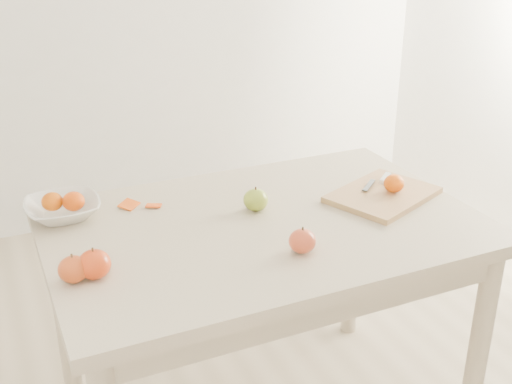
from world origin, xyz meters
name	(u,v)px	position (x,y,z in m)	size (l,w,h in m)	color
table	(263,252)	(0.00, 0.00, 0.65)	(1.20, 0.80, 0.75)	#C5B395
cutting_board	(383,195)	(0.40, 0.00, 0.76)	(0.32, 0.23, 0.02)	tan
board_tangerine	(394,183)	(0.43, -0.01, 0.80)	(0.06, 0.06, 0.05)	#DE4C07
fruit_bowl	(63,209)	(-0.51, 0.26, 0.78)	(0.21, 0.21, 0.05)	white
bowl_tangerine_near	(52,202)	(-0.53, 0.27, 0.80)	(0.06, 0.06, 0.05)	#DA5F07
bowl_tangerine_far	(74,201)	(-0.48, 0.24, 0.80)	(0.06, 0.06, 0.06)	#D15007
orange_peel_a	(129,206)	(-0.32, 0.25, 0.75)	(0.06, 0.04, 0.00)	#CE490E
orange_peel_b	(154,206)	(-0.26, 0.22, 0.75)	(0.04, 0.04, 0.00)	#DC4A0F
paring_knife	(383,179)	(0.45, 0.07, 0.78)	(0.16, 0.10, 0.01)	white
apple_green	(256,200)	(0.01, 0.08, 0.78)	(0.07, 0.07, 0.07)	olive
apple_red_d	(73,269)	(-0.54, -0.11, 0.78)	(0.07, 0.07, 0.06)	#8C0A02
apple_red_b	(94,264)	(-0.49, -0.11, 0.79)	(0.08, 0.08, 0.07)	#910502
apple_red_e	(302,241)	(0.02, -0.20, 0.78)	(0.07, 0.07, 0.06)	#A21A1C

